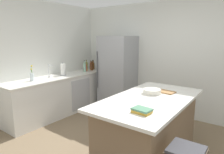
{
  "coord_description": "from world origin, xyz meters",
  "views": [
    {
      "loc": [
        1.61,
        -2.18,
        1.78
      ],
      "look_at": [
        -0.73,
        0.98,
        1.0
      ],
      "focal_mm": 31.74,
      "sensor_mm": 36.0,
      "label": 1
    }
  ],
  "objects_px": {
    "sink_faucet": "(49,71)",
    "olive_oil_bottle": "(87,66)",
    "vinegar_bottle": "(91,66)",
    "mixing_bowl": "(152,91)",
    "hot_sauce_bottle": "(86,68)",
    "cutting_board": "(165,92)",
    "refrigerator": "(118,73)",
    "syrup_bottle": "(92,67)",
    "kitchen_island": "(149,127)",
    "flower_vase": "(32,76)",
    "gin_bottle": "(85,67)",
    "paper_towel_roll": "(63,70)",
    "whiskey_bottle": "(93,66)",
    "cookbook_stack": "(142,111)"
  },
  "relations": [
    {
      "from": "olive_oil_bottle",
      "to": "cookbook_stack",
      "type": "relative_size",
      "value": 1.27
    },
    {
      "from": "paper_towel_roll",
      "to": "hot_sauce_bottle",
      "type": "relative_size",
      "value": 1.54
    },
    {
      "from": "gin_bottle",
      "to": "mixing_bowl",
      "type": "height_order",
      "value": "gin_bottle"
    },
    {
      "from": "hot_sauce_bottle",
      "to": "cookbook_stack",
      "type": "xyz_separation_m",
      "value": [
        2.65,
        -1.84,
        -0.03
      ]
    },
    {
      "from": "olive_oil_bottle",
      "to": "kitchen_island",
      "type": "bearing_deg",
      "value": -27.85
    },
    {
      "from": "hot_sauce_bottle",
      "to": "cutting_board",
      "type": "height_order",
      "value": "hot_sauce_bottle"
    },
    {
      "from": "paper_towel_roll",
      "to": "cutting_board",
      "type": "distance_m",
      "value": 2.55
    },
    {
      "from": "cutting_board",
      "to": "mixing_bowl",
      "type": "bearing_deg",
      "value": -123.29
    },
    {
      "from": "flower_vase",
      "to": "cookbook_stack",
      "type": "distance_m",
      "value": 2.72
    },
    {
      "from": "sink_faucet",
      "to": "hot_sauce_bottle",
      "type": "xyz_separation_m",
      "value": [
        0.07,
        1.12,
        -0.08
      ]
    },
    {
      "from": "vinegar_bottle",
      "to": "gin_bottle",
      "type": "distance_m",
      "value": 0.41
    },
    {
      "from": "refrigerator",
      "to": "vinegar_bottle",
      "type": "height_order",
      "value": "refrigerator"
    },
    {
      "from": "paper_towel_roll",
      "to": "olive_oil_bottle",
      "type": "xyz_separation_m",
      "value": [
        -0.05,
        0.86,
        -0.01
      ]
    },
    {
      "from": "sink_faucet",
      "to": "syrup_bottle",
      "type": "bearing_deg",
      "value": 86.13
    },
    {
      "from": "paper_towel_roll",
      "to": "kitchen_island",
      "type": "bearing_deg",
      "value": -11.08
    },
    {
      "from": "paper_towel_roll",
      "to": "whiskey_bottle",
      "type": "xyz_separation_m",
      "value": [
        -0.08,
        1.14,
        -0.03
      ]
    },
    {
      "from": "flower_vase",
      "to": "hot_sauce_bottle",
      "type": "relative_size",
      "value": 1.62
    },
    {
      "from": "sink_faucet",
      "to": "olive_oil_bottle",
      "type": "height_order",
      "value": "sink_faucet"
    },
    {
      "from": "vinegar_bottle",
      "to": "mixing_bowl",
      "type": "relative_size",
      "value": 0.9
    },
    {
      "from": "vinegar_bottle",
      "to": "cutting_board",
      "type": "height_order",
      "value": "vinegar_bottle"
    },
    {
      "from": "whiskey_bottle",
      "to": "mixing_bowl",
      "type": "distance_m",
      "value": 2.86
    },
    {
      "from": "sink_faucet",
      "to": "refrigerator",
      "type": "bearing_deg",
      "value": 55.83
    },
    {
      "from": "kitchen_island",
      "to": "syrup_bottle",
      "type": "relative_size",
      "value": 7.89
    },
    {
      "from": "cutting_board",
      "to": "flower_vase",
      "type": "bearing_deg",
      "value": -164.29
    },
    {
      "from": "refrigerator",
      "to": "gin_bottle",
      "type": "distance_m",
      "value": 0.89
    },
    {
      "from": "paper_towel_roll",
      "to": "cutting_board",
      "type": "bearing_deg",
      "value": -1.49
    },
    {
      "from": "paper_towel_roll",
      "to": "olive_oil_bottle",
      "type": "bearing_deg",
      "value": 93.39
    },
    {
      "from": "flower_vase",
      "to": "vinegar_bottle",
      "type": "xyz_separation_m",
      "value": [
        -0.05,
        1.84,
        -0.0
      ]
    },
    {
      "from": "kitchen_island",
      "to": "sink_faucet",
      "type": "xyz_separation_m",
      "value": [
        -2.54,
        0.14,
        0.59
      ]
    },
    {
      "from": "flower_vase",
      "to": "vinegar_bottle",
      "type": "distance_m",
      "value": 1.84
    },
    {
      "from": "vinegar_bottle",
      "to": "whiskey_bottle",
      "type": "bearing_deg",
      "value": 90.55
    },
    {
      "from": "paper_towel_roll",
      "to": "cookbook_stack",
      "type": "height_order",
      "value": "paper_towel_roll"
    },
    {
      "from": "flower_vase",
      "to": "whiskey_bottle",
      "type": "relative_size",
      "value": 1.31
    },
    {
      "from": "vinegar_bottle",
      "to": "olive_oil_bottle",
      "type": "xyz_separation_m",
      "value": [
        0.03,
        -0.2,
        0.02
      ]
    },
    {
      "from": "syrup_bottle",
      "to": "cutting_board",
      "type": "relative_size",
      "value": 0.76
    },
    {
      "from": "sink_faucet",
      "to": "gin_bottle",
      "type": "bearing_deg",
      "value": 83.71
    },
    {
      "from": "refrigerator",
      "to": "paper_towel_roll",
      "type": "relative_size",
      "value": 5.84
    },
    {
      "from": "flower_vase",
      "to": "mixing_bowl",
      "type": "xyz_separation_m",
      "value": [
        2.44,
        0.52,
        -0.05
      ]
    },
    {
      "from": "refrigerator",
      "to": "sink_faucet",
      "type": "height_order",
      "value": "refrigerator"
    },
    {
      "from": "gin_bottle",
      "to": "cookbook_stack",
      "type": "bearing_deg",
      "value": -33.79
    },
    {
      "from": "hot_sauce_bottle",
      "to": "cookbook_stack",
      "type": "distance_m",
      "value": 3.23
    },
    {
      "from": "flower_vase",
      "to": "vinegar_bottle",
      "type": "height_order",
      "value": "flower_vase"
    },
    {
      "from": "cookbook_stack",
      "to": "cutting_board",
      "type": "xyz_separation_m",
      "value": [
        -0.13,
        1.01,
        -0.02
      ]
    },
    {
      "from": "whiskey_bottle",
      "to": "vinegar_bottle",
      "type": "height_order",
      "value": "whiskey_bottle"
    },
    {
      "from": "whiskey_bottle",
      "to": "gin_bottle",
      "type": "relative_size",
      "value": 0.83
    },
    {
      "from": "syrup_bottle",
      "to": "mixing_bowl",
      "type": "height_order",
      "value": "syrup_bottle"
    },
    {
      "from": "refrigerator",
      "to": "flower_vase",
      "type": "relative_size",
      "value": 5.54
    },
    {
      "from": "paper_towel_roll",
      "to": "hot_sauce_bottle",
      "type": "height_order",
      "value": "paper_towel_roll"
    },
    {
      "from": "refrigerator",
      "to": "olive_oil_bottle",
      "type": "relative_size",
      "value": 6.21
    },
    {
      "from": "syrup_bottle",
      "to": "sink_faucet",
      "type": "bearing_deg",
      "value": -93.87
    }
  ]
}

